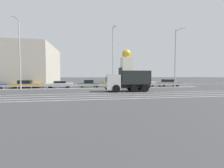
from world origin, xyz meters
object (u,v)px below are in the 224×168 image
object	(u,v)px
median_road_sign	(108,81)
parked_car_6	(144,83)
parked_car_4	(89,84)
street_lamp_2	(113,56)
street_lamp_3	(176,56)
parked_car_5	(116,83)
church_tower	(126,66)
parked_car_3	(60,84)
parked_car_7	(168,83)
street_lamp_1	(19,52)
dump_truck	(122,83)
parked_car_2	(26,84)

from	to	relation	value
median_road_sign	parked_car_6	bearing A→B (deg)	23.62
parked_car_4	parked_car_6	size ratio (longest dim) A/B	0.96
street_lamp_2	parked_car_4	distance (m)	6.90
street_lamp_3	parked_car_5	size ratio (longest dim) A/B	2.12
parked_car_5	church_tower	xyz separation A→B (m)	(8.64, 24.20, 4.91)
median_road_sign	parked_car_3	size ratio (longest dim) A/B	0.51
parked_car_3	parked_car_7	bearing A→B (deg)	-93.41
street_lamp_1	parked_car_3	size ratio (longest dim) A/B	2.21
parked_car_4	parked_car_7	distance (m)	16.10
dump_truck	parked_car_2	world-z (taller)	dump_truck
parked_car_4	parked_car_5	distance (m)	5.02
median_road_sign	parked_car_7	size ratio (longest dim) A/B	0.52
street_lamp_2	parked_car_3	distance (m)	11.15
parked_car_3	parked_car_5	distance (m)	10.38
street_lamp_1	parked_car_3	bearing A→B (deg)	34.36
parked_car_6	church_tower	bearing A→B (deg)	-8.23
street_lamp_2	parked_car_2	size ratio (longest dim) A/B	2.08
parked_car_5	parked_car_7	size ratio (longest dim) A/B	1.02
parked_car_2	median_road_sign	bearing A→B (deg)	71.64
parked_car_4	church_tower	distance (m)	28.31
street_lamp_2	parked_car_3	bearing A→B (deg)	160.03
dump_truck	street_lamp_2	distance (m)	6.19
street_lamp_2	parked_car_4	world-z (taller)	street_lamp_2
dump_truck	street_lamp_2	world-z (taller)	street_lamp_2
street_lamp_2	parked_car_4	xyz separation A→B (m)	(-4.05, 2.71, -4.89)
street_lamp_3	street_lamp_2	bearing A→B (deg)	178.13
median_road_sign	street_lamp_2	bearing A→B (deg)	2.48
street_lamp_1	church_tower	bearing A→B (deg)	48.29
street_lamp_3	median_road_sign	bearing A→B (deg)	178.44
parked_car_3	parked_car_4	size ratio (longest dim) A/B	1.20
parked_car_3	street_lamp_3	bearing A→B (deg)	-102.75
parked_car_2	parked_car_7	size ratio (longest dim) A/B	1.02
dump_truck	parked_car_2	xyz separation A→B (m)	(-15.76, 7.78, -0.53)
parked_car_2	parked_car_5	xyz separation A→B (m)	(16.14, -0.62, 0.05)
median_road_sign	parked_car_5	xyz separation A→B (m)	(1.86, 2.85, -0.56)
street_lamp_2	parked_car_2	bearing A→B (deg)	167.24
dump_truck	parked_car_6	distance (m)	10.03
median_road_sign	street_lamp_3	world-z (taller)	street_lamp_3
parked_car_6	church_tower	xyz separation A→B (m)	(2.65, 23.62, 4.87)
parked_car_3	parked_car_5	xyz separation A→B (m)	(10.37, -0.60, 0.09)
parked_car_6	parked_car_7	world-z (taller)	parked_car_6
parked_car_7	street_lamp_1	bearing A→B (deg)	-83.22
street_lamp_1	parked_car_3	world-z (taller)	street_lamp_1
dump_truck	street_lamp_3	size ratio (longest dim) A/B	0.62
street_lamp_2	parked_car_6	bearing A→B (deg)	25.99
street_lamp_2	parked_car_6	world-z (taller)	street_lamp_2
parked_car_2	parked_car_3	bearing A→B (deg)	85.10
parked_car_2	parked_car_4	world-z (taller)	parked_car_4
street_lamp_1	street_lamp_2	world-z (taller)	street_lamp_1
parked_car_5	parked_car_4	bearing A→B (deg)	87.17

